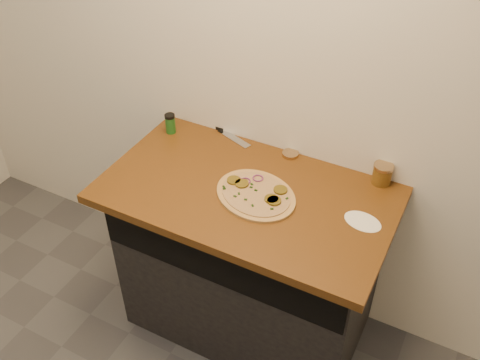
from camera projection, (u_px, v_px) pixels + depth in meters
The scene contains 8 objects.
cabinet at pixel (250, 263), 2.50m from camera, with size 1.10×0.60×0.86m, color black.
countertop at pixel (248, 194), 2.20m from camera, with size 1.20×0.70×0.04m, color brown.
pizza at pixel (256, 194), 2.16m from camera, with size 0.45×0.45×0.02m.
chefs_knife at pixel (224, 132), 2.51m from camera, with size 0.27×0.12×0.02m.
mason_jar_lid at pixel (290, 154), 2.37m from camera, with size 0.07×0.07×0.02m, color tan.
salsa_jar at pixel (382, 174), 2.20m from camera, with size 0.08×0.08×0.09m.
spice_shaker at pixel (170, 123), 2.49m from camera, with size 0.05×0.05×0.10m.
flour_spill at pixel (363, 221), 2.04m from camera, with size 0.15×0.15×0.00m, color white.
Camera 1 is at (0.74, -0.08, 2.31)m, focal length 40.00 mm.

